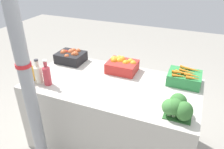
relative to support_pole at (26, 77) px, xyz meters
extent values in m
plane|color=gray|center=(0.47, 0.66, -1.14)|extent=(10.00, 10.00, 0.00)
cube|color=#B7B2A8|center=(0.47, 0.66, -0.72)|extent=(1.78, 0.91, 0.83)
cylinder|color=gray|center=(0.00, 0.00, 0.00)|extent=(0.11, 0.11, 2.28)
cylinder|color=red|center=(0.00, 0.00, 0.11)|extent=(0.12, 0.12, 0.03)
cube|color=black|center=(-0.20, 0.94, -0.25)|extent=(0.33, 0.27, 0.12)
sphere|color=#BC562D|center=(-0.21, 0.97, -0.20)|extent=(0.08, 0.08, 0.08)
sphere|color=red|center=(-0.23, 1.02, -0.20)|extent=(0.06, 0.06, 0.06)
sphere|color=#BC562D|center=(-0.12, 0.93, -0.19)|extent=(0.08, 0.08, 0.08)
sphere|color=#BC562D|center=(-0.14, 1.03, -0.19)|extent=(0.06, 0.06, 0.06)
sphere|color=red|center=(-0.27, 0.96, -0.20)|extent=(0.06, 0.06, 0.06)
sphere|color=#BC562D|center=(-0.20, 1.02, -0.19)|extent=(0.07, 0.07, 0.07)
sphere|color=#BC562D|center=(-0.29, 0.92, -0.20)|extent=(0.07, 0.07, 0.07)
sphere|color=#BC562D|center=(-0.19, 0.85, -0.20)|extent=(0.06, 0.06, 0.06)
sphere|color=#BC562D|center=(-0.14, 0.92, -0.19)|extent=(0.06, 0.06, 0.06)
sphere|color=#BC562D|center=(-0.29, 0.93, -0.19)|extent=(0.08, 0.08, 0.08)
cube|color=red|center=(0.48, 0.94, -0.25)|extent=(0.33, 0.27, 0.12)
sphere|color=orange|center=(0.56, 1.00, -0.19)|extent=(0.07, 0.07, 0.07)
sphere|color=orange|center=(0.52, 0.95, -0.20)|extent=(0.08, 0.08, 0.08)
sphere|color=orange|center=(0.43, 0.97, -0.20)|extent=(0.09, 0.09, 0.09)
sphere|color=orange|center=(0.60, 0.97, -0.20)|extent=(0.07, 0.07, 0.07)
sphere|color=orange|center=(0.41, 1.02, -0.20)|extent=(0.08, 0.08, 0.08)
sphere|color=orange|center=(0.38, 0.94, -0.20)|extent=(0.08, 0.08, 0.08)
sphere|color=orange|center=(0.45, 1.02, -0.20)|extent=(0.08, 0.08, 0.08)
sphere|color=orange|center=(0.37, 0.97, -0.19)|extent=(0.09, 0.09, 0.09)
sphere|color=orange|center=(0.38, 0.97, -0.19)|extent=(0.08, 0.08, 0.08)
cube|color=#2D8442|center=(1.16, 0.94, -0.25)|extent=(0.33, 0.27, 0.12)
cone|color=orange|center=(1.15, 1.03, -0.17)|extent=(0.12, 0.06, 0.03)
cone|color=orange|center=(1.09, 0.90, -0.17)|extent=(0.13, 0.04, 0.03)
cone|color=orange|center=(1.23, 1.02, -0.18)|extent=(0.17, 0.05, 0.03)
cone|color=orange|center=(1.13, 0.92, -0.18)|extent=(0.15, 0.06, 0.03)
cone|color=orange|center=(1.24, 0.84, -0.18)|extent=(0.13, 0.03, 0.03)
cone|color=orange|center=(1.11, 0.84, -0.18)|extent=(0.15, 0.05, 0.03)
cone|color=orange|center=(1.23, 0.88, -0.17)|extent=(0.15, 0.03, 0.03)
cone|color=orange|center=(1.17, 0.96, -0.17)|extent=(0.17, 0.06, 0.03)
cone|color=orange|center=(1.18, 0.92, -0.18)|extent=(0.14, 0.06, 0.03)
cone|color=orange|center=(1.13, 0.90, -0.17)|extent=(0.16, 0.05, 0.03)
cube|color=#2D602D|center=(1.17, 0.38, -0.30)|extent=(0.22, 0.18, 0.01)
ellipsoid|color=#427F3D|center=(1.11, 0.35, -0.22)|extent=(0.14, 0.14, 0.13)
cylinder|color=#B2C693|center=(1.11, 0.35, -0.29)|extent=(0.03, 0.03, 0.02)
ellipsoid|color=#387033|center=(1.16, 0.43, -0.21)|extent=(0.14, 0.14, 0.15)
cylinder|color=#B2C693|center=(1.16, 0.43, -0.29)|extent=(0.03, 0.03, 0.02)
ellipsoid|color=#387033|center=(1.15, 0.35, -0.21)|extent=(0.13, 0.13, 0.14)
cylinder|color=#B2C693|center=(1.15, 0.35, -0.29)|extent=(0.03, 0.03, 0.02)
ellipsoid|color=#387033|center=(1.22, 0.33, -0.21)|extent=(0.14, 0.14, 0.17)
cylinder|color=#B2C693|center=(1.22, 0.33, -0.29)|extent=(0.03, 0.03, 0.02)
cylinder|color=gold|center=(-0.33, 0.38, -0.23)|extent=(0.07, 0.07, 0.16)
cone|color=gold|center=(-0.33, 0.38, -0.13)|extent=(0.07, 0.07, 0.02)
cylinder|color=gold|center=(-0.33, 0.38, -0.10)|extent=(0.03, 0.03, 0.05)
cylinder|color=silver|center=(-0.33, 0.38, -0.07)|extent=(0.04, 0.04, 0.01)
cylinder|color=beige|center=(-0.23, 0.38, -0.22)|extent=(0.08, 0.08, 0.17)
cone|color=beige|center=(-0.23, 0.38, -0.12)|extent=(0.08, 0.08, 0.02)
cylinder|color=beige|center=(-0.23, 0.38, -0.08)|extent=(0.04, 0.04, 0.05)
cylinder|color=#2D2D33|center=(-0.23, 0.38, -0.05)|extent=(0.04, 0.04, 0.01)
cylinder|color=#B2333D|center=(-0.12, 0.38, -0.21)|extent=(0.08, 0.08, 0.19)
cone|color=#B2333D|center=(-0.12, 0.38, -0.11)|extent=(0.08, 0.08, 0.02)
cylinder|color=#B2333D|center=(-0.12, 0.38, -0.07)|extent=(0.03, 0.03, 0.05)
cylinder|color=silver|center=(-0.12, 0.38, -0.04)|extent=(0.04, 0.04, 0.01)
camera|label=1|loc=(1.22, -1.14, 0.86)|focal=35.00mm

